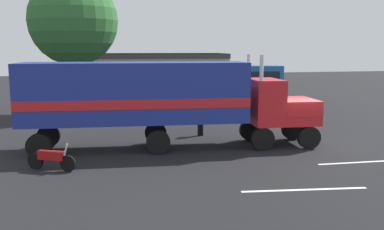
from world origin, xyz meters
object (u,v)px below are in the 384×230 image
(semi_truck, at_px, (159,97))
(tree_left, at_px, (73,21))
(parked_bus, at_px, (214,82))
(motorcycle, at_px, (52,158))
(person_bystander, at_px, (200,120))

(semi_truck, xyz_separation_m, tree_left, (-4.35, 11.85, 4.20))
(semi_truck, relative_size, parked_bus, 1.27)
(semi_truck, xyz_separation_m, parked_bus, (6.56, 13.52, -0.46))
(semi_truck, bearing_deg, tree_left, 110.14)
(tree_left, bearing_deg, motorcycle, -91.40)
(motorcycle, distance_m, tree_left, 15.87)
(semi_truck, relative_size, tree_left, 1.45)
(motorcycle, xyz_separation_m, tree_left, (0.36, 14.59, 6.24))
(motorcycle, relative_size, tree_left, 0.19)
(tree_left, bearing_deg, person_bystander, -53.29)
(person_bystander, xyz_separation_m, parked_bus, (3.89, 11.08, 1.17))
(parked_bus, xyz_separation_m, motorcycle, (-11.26, -16.26, -1.58))
(semi_truck, relative_size, motorcycle, 7.44)
(tree_left, bearing_deg, parked_bus, 8.71)
(semi_truck, height_order, tree_left, tree_left)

